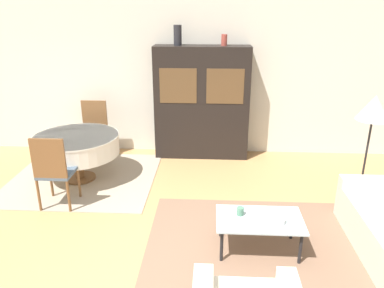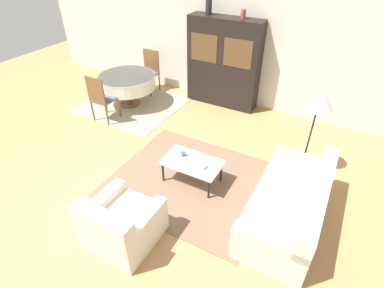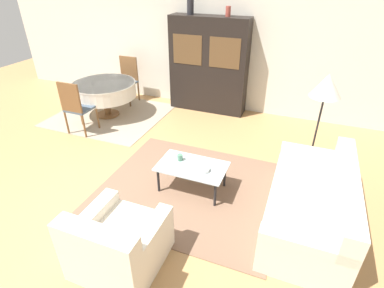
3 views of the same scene
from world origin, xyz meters
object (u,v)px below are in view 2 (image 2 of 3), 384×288
(floor_lamp, at_px, (319,102))
(vase_short, at_px, (243,14))
(coffee_table, at_px, (192,164))
(armchair, at_px, (121,225))
(vase_tall, at_px, (209,6))
(cup, at_px, (183,153))
(dining_chair_far, at_px, (149,69))
(dining_chair_near, at_px, (101,96))
(dining_table, at_px, (127,81))
(display_cabinet, at_px, (223,63))
(couch, at_px, (290,207))
(bowl, at_px, (200,166))

(floor_lamp, xyz_separation_m, vase_short, (-1.90, 1.63, 0.74))
(coffee_table, distance_m, vase_short, 3.29)
(coffee_table, relative_size, vase_short, 5.18)
(armchair, distance_m, vase_tall, 4.73)
(cup, bearing_deg, dining_chair_far, 134.17)
(coffee_table, relative_size, dining_chair_near, 0.93)
(coffee_table, relative_size, dining_table, 0.73)
(cup, relative_size, vase_tall, 0.28)
(dining_table, distance_m, dining_chair_far, 0.87)
(dining_chair_far, height_order, vase_short, vase_short)
(floor_lamp, height_order, vase_short, vase_short)
(display_cabinet, height_order, cup, display_cabinet)
(couch, distance_m, floor_lamp, 1.63)
(dining_chair_near, relative_size, vase_short, 5.59)
(couch, bearing_deg, coffee_table, 86.57)
(armchair, bearing_deg, floor_lamp, 56.05)
(couch, relative_size, floor_lamp, 1.23)
(display_cabinet, height_order, vase_short, vase_short)
(couch, height_order, coffee_table, couch)
(cup, bearing_deg, coffee_table, -18.21)
(armchair, bearing_deg, vase_tall, 101.83)
(coffee_table, xyz_separation_m, bowl, (0.17, -0.06, 0.06))
(display_cabinet, height_order, bowl, display_cabinet)
(couch, bearing_deg, dining_chair_far, 57.89)
(dining_table, height_order, vase_short, vase_short)
(coffee_table, height_order, dining_table, dining_table)
(vase_tall, relative_size, vase_short, 1.79)
(dining_table, xyz_separation_m, bowl, (2.79, -1.73, -0.15))
(armchair, height_order, dining_chair_far, dining_chair_far)
(dining_table, relative_size, floor_lamp, 0.85)
(dining_chair_near, xyz_separation_m, bowl, (2.79, -0.86, -0.15))
(armchair, height_order, floor_lamp, floor_lamp)
(armchair, distance_m, dining_chair_far, 4.67)
(armchair, relative_size, vase_short, 4.61)
(bowl, bearing_deg, vase_tall, 114.63)
(couch, relative_size, dining_table, 1.46)
(armchair, distance_m, cup, 1.54)
(vase_tall, bearing_deg, bowl, -65.37)
(dining_table, xyz_separation_m, vase_short, (2.25, 1.13, 1.47))
(bowl, xyz_separation_m, vase_tall, (-1.31, 2.86, 1.70))
(coffee_table, xyz_separation_m, dining_table, (-2.62, 1.67, 0.22))
(vase_short, bearing_deg, floor_lamp, -40.71)
(cup, distance_m, vase_short, 3.17)
(armchair, height_order, display_cabinet, display_cabinet)
(dining_chair_near, xyz_separation_m, vase_short, (2.25, 2.00, 1.47))
(couch, distance_m, dining_chair_near, 4.31)
(couch, height_order, vase_tall, vase_tall)
(dining_chair_far, bearing_deg, vase_short, -173.55)
(display_cabinet, bearing_deg, bowl, -72.50)
(cup, xyz_separation_m, bowl, (0.38, -0.13, -0.02))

